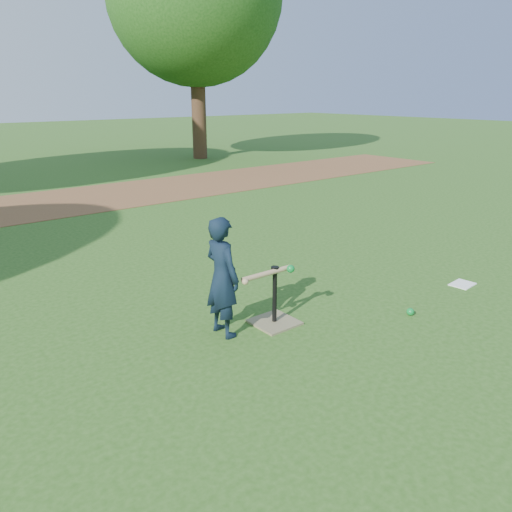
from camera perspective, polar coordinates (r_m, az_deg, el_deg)
ground at (r=5.27m, az=5.14°, el=-7.26°), size 80.00×80.00×0.00m
dirt_strip at (r=11.61m, az=-21.53°, el=5.75°), size 24.00×3.00×0.01m
child at (r=4.74m, az=-3.89°, el=-2.43°), size 0.29×0.44×1.18m
wiffle_ball_ground at (r=5.58m, az=17.22°, el=-6.10°), size 0.08×0.08×0.08m
clipboard at (r=6.66m, az=22.53°, el=-3.00°), size 0.32×0.25×0.01m
batting_tee at (r=5.13m, az=2.12°, el=-6.56°), size 0.43×0.43×0.61m
swing_action at (r=4.86m, az=1.60°, el=-1.99°), size 0.63×0.14×0.08m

